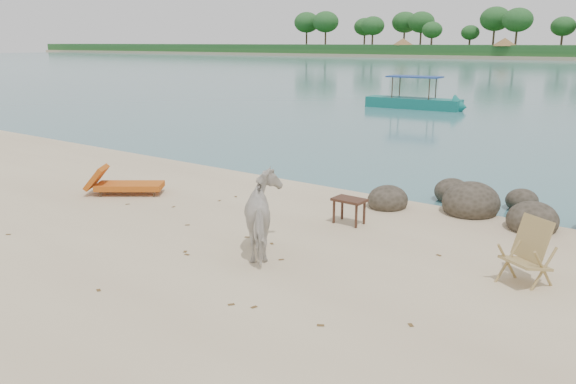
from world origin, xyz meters
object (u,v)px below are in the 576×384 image
side_table (349,213)px  deck_chair (526,255)px  boat_near (414,81)px  lounge_chair (130,183)px  boulders (504,211)px  cow (266,217)px

side_table → deck_chair: bearing=-13.7°
deck_chair → boat_near: 25.29m
boat_near → lounge_chair: bearing=-88.0°
lounge_chair → deck_chair: deck_chair is taller
side_table → lounge_chair: bearing=-166.9°
boulders → side_table: bearing=-136.7°
cow → side_table: (0.36, 2.35, -0.44)m
boulders → boat_near: size_ratio=1.01×
side_table → boat_near: 22.83m
deck_chair → boulders: bearing=139.6°
boulders → lounge_chair: (-8.17, -3.53, 0.13)m
cow → side_table: size_ratio=2.52×
cow → lounge_chair: cow is taller
cow → deck_chair: (4.12, 1.32, -0.21)m
side_table → deck_chair: 3.91m
cow → boat_near: 24.91m
boat_near → cow: bearing=-76.0°
lounge_chair → boat_near: boat_near is taller
cow → boat_near: (-7.63, 23.69, 0.80)m
lounge_chair → deck_chair: bearing=-35.2°
lounge_chair → deck_chair: 9.42m
boulders → cow: 5.56m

